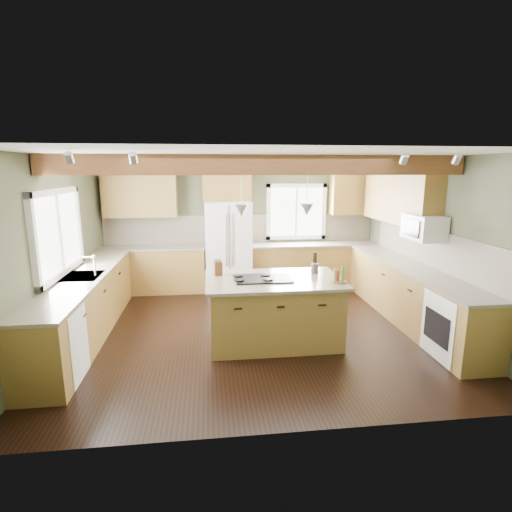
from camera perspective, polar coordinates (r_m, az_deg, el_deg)
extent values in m
plane|color=black|center=(6.26, -0.06, -10.41)|extent=(5.60, 5.60, 0.00)
plane|color=silver|center=(5.78, -0.06, 14.11)|extent=(5.60, 5.60, 0.00)
plane|color=#434934|center=(8.34, -2.09, 4.56)|extent=(5.60, 0.00, 5.60)
plane|color=#434934|center=(6.22, -26.63, 0.64)|extent=(0.00, 5.00, 5.00)
plane|color=#434934|center=(6.80, 24.07, 1.77)|extent=(0.00, 5.00, 5.00)
cube|color=#5B2F1A|center=(5.35, 0.51, 12.88)|extent=(5.55, 0.26, 0.26)
cube|color=#5B2F1A|center=(8.17, -2.10, 13.12)|extent=(5.55, 0.20, 0.10)
cube|color=brown|center=(8.34, -2.08, 3.93)|extent=(5.58, 0.03, 0.58)
cube|color=brown|center=(6.85, 23.69, 1.10)|extent=(0.03, 3.70, 0.58)
cube|color=brown|center=(8.25, -14.36, -1.98)|extent=(2.02, 0.60, 0.88)
cube|color=brown|center=(8.16, -14.53, 1.15)|extent=(2.06, 0.64, 0.04)
cube|color=brown|center=(8.46, 8.23, -1.37)|extent=(2.62, 0.60, 0.88)
cube|color=brown|center=(8.37, 8.33, 1.69)|extent=(2.66, 0.64, 0.04)
cube|color=brown|center=(6.38, -23.19, -6.79)|extent=(0.60, 3.70, 0.88)
cube|color=brown|center=(6.25, -23.54, -2.79)|extent=(0.64, 3.74, 0.04)
cube|color=brown|center=(6.89, 21.09, -5.23)|extent=(0.60, 3.70, 0.88)
cube|color=brown|center=(6.78, 21.39, -1.51)|extent=(0.64, 3.74, 0.04)
cube|color=brown|center=(8.18, -16.21, 8.52)|extent=(1.40, 0.35, 0.90)
cube|color=brown|center=(8.08, -4.19, 10.34)|extent=(0.96, 0.35, 0.70)
cube|color=brown|center=(7.43, 19.80, 7.96)|extent=(0.35, 2.20, 0.90)
cube|color=brown|center=(8.61, 13.60, 8.82)|extent=(0.90, 0.35, 0.90)
cube|color=white|center=(6.22, -26.52, 2.99)|extent=(0.04, 1.60, 1.05)
cube|color=white|center=(8.46, 5.73, 6.32)|extent=(1.10, 0.04, 1.00)
cube|color=#262628|center=(6.25, -23.55, -2.74)|extent=(0.50, 0.65, 0.03)
cylinder|color=#B2B2B7|center=(6.17, -22.06, -1.42)|extent=(0.02, 0.02, 0.28)
cube|color=white|center=(5.23, -27.04, -11.42)|extent=(0.60, 0.60, 0.84)
cube|color=white|center=(5.84, 26.95, -8.96)|extent=(0.60, 0.72, 0.84)
cube|color=white|center=(6.61, 22.84, 3.80)|extent=(0.40, 0.70, 0.38)
cone|color=#B2B2B7|center=(5.34, -2.09, 6.54)|extent=(0.18, 0.18, 0.16)
cone|color=#B2B2B7|center=(5.49, 7.27, 6.60)|extent=(0.18, 0.18, 0.16)
cube|color=white|center=(8.01, -3.98, 1.32)|extent=(0.90, 0.74, 1.80)
cube|color=olive|center=(5.72, 2.51, -7.91)|extent=(1.78, 1.09, 0.88)
cube|color=brown|center=(5.58, 2.56, -3.47)|extent=(1.90, 1.21, 0.04)
cube|color=black|center=(5.55, 1.05, -3.23)|extent=(0.77, 0.52, 0.02)
cube|color=brown|center=(5.76, -5.49, -1.82)|extent=(0.14, 0.12, 0.19)
cylinder|color=#3A342E|center=(5.92, 8.38, -1.77)|extent=(0.12, 0.12, 0.14)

